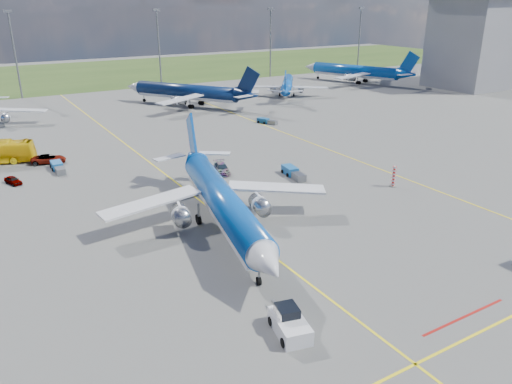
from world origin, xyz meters
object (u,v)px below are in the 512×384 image
bg_jet_n (187,106)px  pushback_tug (289,323)px  service_car_c (222,168)px  baggage_tug_c (58,167)px  baggage_tug_w (293,173)px  bg_jet_ene (354,83)px  service_car_b (49,159)px  baggage_tug_e (266,121)px  main_airliner (223,229)px  warning_post (394,176)px  bg_jet_ne (287,95)px  service_car_a (13,180)px

bg_jet_n → pushback_tug: bearing=36.8°
service_car_c → baggage_tug_c: size_ratio=0.93×
bg_jet_n → baggage_tug_w: bg_jet_n is taller
bg_jet_ene → service_car_c: bearing=14.8°
bg_jet_n → baggage_tug_w: 58.74m
service_car_b → baggage_tug_w: bearing=-112.2°
baggage_tug_c → baggage_tug_e: baggage_tug_c is taller
main_airliner → pushback_tug: main_airliner is taller
pushback_tug → service_car_b: size_ratio=1.17×
baggage_tug_e → pushback_tug: bearing=-145.1°
pushback_tug → bg_jet_ene: bearing=59.4°
warning_post → baggage_tug_e: bearing=83.0°
service_car_b → warning_post: bearing=-114.3°
main_airliner → warning_post: bearing=13.0°
bg_jet_ne → service_car_a: (-75.31, -40.36, 0.56)m
service_car_b → baggage_tug_e: (45.49, 5.80, -0.25)m
baggage_tug_w → baggage_tug_c: 36.54m
baggage_tug_e → baggage_tug_w: bearing=-139.9°
main_airliner → baggage_tug_c: main_airliner is taller
warning_post → bg_jet_n: bearing=91.4°
bg_jet_n → service_car_b: 50.39m
service_car_c → service_car_b: bearing=156.2°
service_car_a → baggage_tug_w: (36.66, -18.02, 0.03)m
bg_jet_n → service_car_c: bg_jet_n is taller
baggage_tug_e → bg_jet_n: bearing=80.1°
bg_jet_ne → bg_jet_ene: bg_jet_ene is taller
baggage_tug_c → baggage_tug_e: size_ratio=1.12×
warning_post → bg_jet_ne: (28.88, 69.32, -1.50)m
service_car_a → baggage_tug_w: baggage_tug_w is taller
warning_post → bg_jet_ne: bg_jet_ne is taller
bg_jet_ene → baggage_tug_w: size_ratio=7.05×
bg_jet_ne → baggage_tug_w: size_ratio=5.49×
warning_post → baggage_tug_e: warning_post is taller
bg_jet_n → baggage_tug_w: bearing=47.5°
bg_jet_n → bg_jet_ne: bg_jet_n is taller
bg_jet_n → main_airliner: bearing=35.1°
service_car_c → bg_jet_ene: bearing=53.3°
bg_jet_ene → main_airliner: (-87.67, -77.06, 0.00)m
service_car_b → pushback_tug: bearing=-153.5°
service_car_c → baggage_tug_c: (-21.48, 13.90, -0.16)m
bg_jet_ene → service_car_b: bg_jet_ene is taller
service_car_c → baggage_tug_e: bearing=62.7°
service_car_c → warning_post: bearing=-28.2°
pushback_tug → service_car_a: bearing=119.6°
bg_jet_ne → baggage_tug_c: 78.10m
warning_post → service_car_c: (-18.21, 18.01, -0.78)m
service_car_c → baggage_tug_w: 11.01m
main_airliner → service_car_c: 20.51m
baggage_tug_w → pushback_tug: bearing=-117.1°
service_car_c → baggage_tug_e: 33.89m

